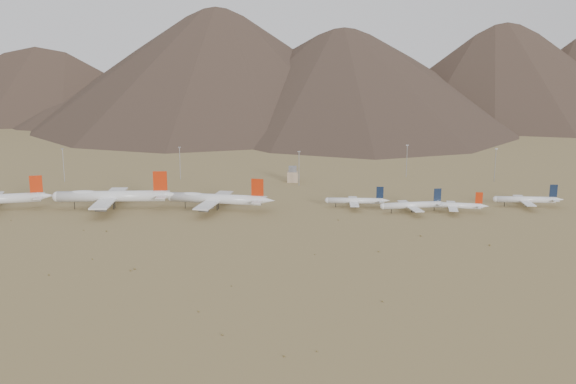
{
  "coord_description": "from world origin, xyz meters",
  "views": [
    {
      "loc": [
        34.45,
        -359.29,
        94.01
      ],
      "look_at": [
        28.01,
        30.0,
        11.26
      ],
      "focal_mm": 40.0,
      "sensor_mm": 36.0,
      "label": 1
    }
  ],
  "objects_px": {
    "widebody_east": "(216,199)",
    "narrowbody_b": "(413,205)",
    "widebody_centre": "(112,196)",
    "control_tower": "(293,175)",
    "narrowbody_a": "(356,201)"
  },
  "relations": [
    {
      "from": "widebody_east",
      "to": "narrowbody_b",
      "type": "distance_m",
      "value": 121.52
    },
    {
      "from": "widebody_east",
      "to": "narrowbody_b",
      "type": "relative_size",
      "value": 1.6
    },
    {
      "from": "widebody_centre",
      "to": "control_tower",
      "type": "bearing_deg",
      "value": 35.2
    },
    {
      "from": "widebody_east",
      "to": "narrowbody_a",
      "type": "bearing_deg",
      "value": 15.67
    },
    {
      "from": "widebody_centre",
      "to": "narrowbody_a",
      "type": "height_order",
      "value": "widebody_centre"
    },
    {
      "from": "narrowbody_a",
      "to": "control_tower",
      "type": "height_order",
      "value": "narrowbody_a"
    },
    {
      "from": "narrowbody_a",
      "to": "widebody_east",
      "type": "bearing_deg",
      "value": -172.95
    },
    {
      "from": "control_tower",
      "to": "widebody_centre",
      "type": "bearing_deg",
      "value": -141.4
    },
    {
      "from": "narrowbody_a",
      "to": "widebody_centre",
      "type": "bearing_deg",
      "value": -175.71
    },
    {
      "from": "narrowbody_a",
      "to": "control_tower",
      "type": "bearing_deg",
      "value": 118.26
    },
    {
      "from": "widebody_centre",
      "to": "control_tower",
      "type": "distance_m",
      "value": 143.6
    },
    {
      "from": "narrowbody_a",
      "to": "control_tower",
      "type": "xyz_separation_m",
      "value": [
        -41.17,
        83.43,
        0.91
      ]
    },
    {
      "from": "narrowbody_a",
      "to": "control_tower",
      "type": "relative_size",
      "value": 3.43
    },
    {
      "from": "widebody_centre",
      "to": "widebody_east",
      "type": "relative_size",
      "value": 1.16
    },
    {
      "from": "narrowbody_a",
      "to": "control_tower",
      "type": "distance_m",
      "value": 93.04
    }
  ]
}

